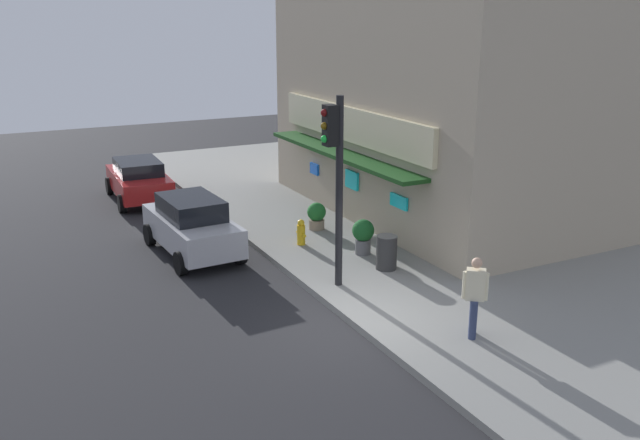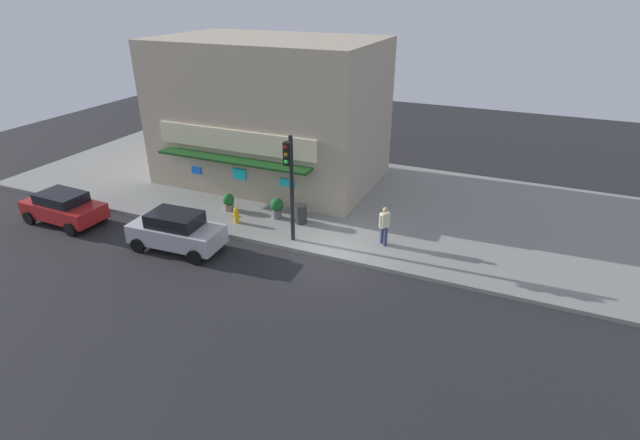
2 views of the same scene
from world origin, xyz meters
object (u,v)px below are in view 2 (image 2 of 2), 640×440
at_px(pedestrian, 384,225).
at_px(parked_car_red, 63,207).
at_px(parked_car_silver, 176,231).
at_px(traffic_light, 290,176).
at_px(trash_can, 301,214).
at_px(potted_plant_by_window, 228,201).
at_px(potted_plant_by_doorway, 277,207).
at_px(fire_hydrant, 236,215).

height_order(pedestrian, parked_car_red, pedestrian).
bearing_deg(pedestrian, parked_car_silver, -156.03).
xyz_separation_m(traffic_light, trash_can, (-0.39, 1.75, -2.54)).
distance_m(trash_can, potted_plant_by_window, 3.89).
xyz_separation_m(potted_plant_by_window, parked_car_red, (-6.51, -3.98, 0.17)).
bearing_deg(traffic_light, parked_car_silver, -151.69).
distance_m(pedestrian, potted_plant_by_doorway, 5.45).
bearing_deg(trash_can, potted_plant_by_doorway, 178.15).
height_order(fire_hydrant, potted_plant_by_window, potted_plant_by_window).
distance_m(fire_hydrant, potted_plant_by_window, 1.55).
height_order(traffic_light, potted_plant_by_window, traffic_light).
xyz_separation_m(potted_plant_by_doorway, parked_car_red, (-9.12, -4.11, 0.05)).
xyz_separation_m(pedestrian, potted_plant_by_window, (-8.02, 0.40, -0.50)).
bearing_deg(pedestrian, traffic_light, -161.37).
xyz_separation_m(trash_can, potted_plant_by_window, (-3.89, -0.09, -0.01)).
bearing_deg(parked_car_silver, potted_plant_by_window, 90.24).
distance_m(traffic_light, potted_plant_by_window, 5.26).
height_order(fire_hydrant, trash_can, trash_can).
bearing_deg(trash_can, parked_car_silver, -133.75).
relative_size(traffic_light, fire_hydrant, 6.16).
bearing_deg(potted_plant_by_doorway, pedestrian, -5.62).
distance_m(potted_plant_by_doorway, parked_car_red, 10.00).
distance_m(traffic_light, fire_hydrant, 4.16).
bearing_deg(fire_hydrant, potted_plant_by_doorway, 38.68).
bearing_deg(parked_car_red, fire_hydrant, 20.90).
distance_m(pedestrian, parked_car_red, 14.97).
xyz_separation_m(traffic_light, potted_plant_by_doorway, (-1.67, 1.79, -2.43)).
bearing_deg(fire_hydrant, traffic_light, -10.64).
xyz_separation_m(pedestrian, potted_plant_by_doorway, (-5.41, 0.53, -0.38)).
relative_size(pedestrian, parked_car_red, 0.43).
xyz_separation_m(traffic_light, parked_car_silver, (-4.27, -2.30, -2.31)).
height_order(pedestrian, potted_plant_by_doorway, pedestrian).
xyz_separation_m(potted_plant_by_doorway, potted_plant_by_window, (-2.61, -0.13, -0.12)).
xyz_separation_m(parked_car_red, parked_car_silver, (6.53, 0.02, 0.07)).
relative_size(trash_can, potted_plant_by_doorway, 0.91).
relative_size(fire_hydrant, parked_car_silver, 0.19).
distance_m(trash_can, potted_plant_by_doorway, 1.29).
bearing_deg(potted_plant_by_window, parked_car_silver, -89.76).
relative_size(traffic_light, trash_can, 5.14).
bearing_deg(fire_hydrant, parked_car_silver, -110.85).
distance_m(fire_hydrant, trash_can, 3.01).
height_order(potted_plant_by_window, parked_car_red, parked_car_red).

